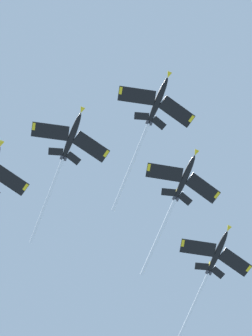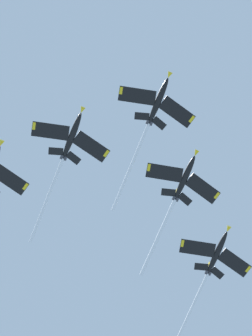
{
  "view_description": "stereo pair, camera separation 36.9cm",
  "coord_description": "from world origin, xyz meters",
  "views": [
    {
      "loc": [
        -37.68,
        -6.01,
        1.52
      ],
      "look_at": [
        36.32,
        -7.29,
        172.6
      ],
      "focal_mm": 80.87,
      "sensor_mm": 36.0,
      "label": 1
    },
    {
      "loc": [
        -37.68,
        -5.64,
        1.52
      ],
      "look_at": [
        36.32,
        -7.29,
        172.6
      ],
      "focal_mm": 80.87,
      "sensor_mm": 36.0,
      "label": 2
    }
  ],
  "objects": [
    {
      "name": "jet_lead",
      "position": [
        23.97,
        -13.25,
        175.58
      ],
      "size": [
        34.23,
        20.37,
        8.77
      ],
      "color": "black"
    },
    {
      "name": "jet_left_wing",
      "position": [
        42.97,
        -20.25,
        171.91
      ],
      "size": [
        31.84,
        20.02,
        9.1
      ],
      "color": "black"
    },
    {
      "name": "jet_right_wing",
      "position": [
        32.02,
        7.48,
        171.98
      ],
      "size": [
        33.57,
        19.92,
        9.08
      ],
      "color": "black"
    },
    {
      "name": "jet_left_outer",
      "position": [
        61.68,
        -29.9,
        169.77
      ],
      "size": [
        31.73,
        19.77,
        8.78
      ],
      "color": "black"
    }
  ]
}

